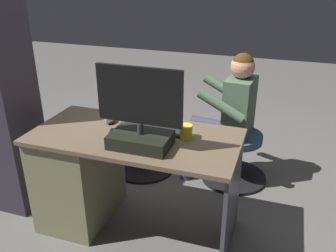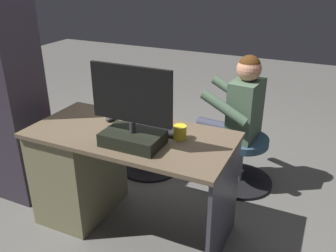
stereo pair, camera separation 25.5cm
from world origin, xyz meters
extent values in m
plane|color=#5F5E59|center=(0.00, 0.00, 0.00)|extent=(10.00, 10.00, 0.00)
cube|color=brown|center=(0.00, 0.38, 0.71)|extent=(1.32, 0.64, 0.03)
cube|color=#797652|center=(0.44, 0.38, 0.35)|extent=(0.42, 0.59, 0.69)
cube|color=#403F4A|center=(-0.64, 0.38, 0.35)|extent=(0.02, 0.58, 0.69)
cube|color=black|center=(-0.10, 0.51, 0.76)|extent=(0.36, 0.23, 0.08)
cylinder|color=#333338|center=(-0.10, 0.51, 0.84)|extent=(0.04, 0.04, 0.07)
cube|color=black|center=(-0.10, 0.51, 1.04)|extent=(0.51, 0.02, 0.33)
cube|color=#19598C|center=(-0.10, 0.49, 1.04)|extent=(0.47, 0.00, 0.30)
cube|color=black|center=(-0.09, 0.27, 0.73)|extent=(0.42, 0.14, 0.02)
ellipsoid|color=#2A2827|center=(0.22, 0.26, 0.74)|extent=(0.06, 0.10, 0.04)
cylinder|color=yellow|center=(-0.32, 0.32, 0.77)|extent=(0.08, 0.08, 0.09)
cube|color=black|center=(0.13, 0.44, 0.73)|extent=(0.08, 0.16, 0.02)
cube|color=silver|center=(-0.08, 0.44, 0.73)|extent=(0.25, 0.32, 0.02)
cylinder|color=black|center=(0.27, -0.38, 0.01)|extent=(0.56, 0.56, 0.03)
cylinder|color=gray|center=(0.27, -0.38, 0.19)|extent=(0.04, 0.04, 0.34)
cylinder|color=maroon|center=(0.27, -0.38, 0.39)|extent=(0.43, 0.43, 0.06)
ellipsoid|color=tan|center=(0.27, -0.38, 0.52)|extent=(0.17, 0.15, 0.18)
sphere|color=tan|center=(0.27, -0.38, 0.66)|extent=(0.14, 0.14, 0.14)
sphere|color=beige|center=(0.27, -0.44, 0.65)|extent=(0.05, 0.05, 0.05)
sphere|color=tan|center=(0.22, -0.38, 0.72)|extent=(0.06, 0.06, 0.06)
sphere|color=tan|center=(0.32, -0.38, 0.72)|extent=(0.06, 0.06, 0.06)
cylinder|color=tan|center=(0.18, -0.41, 0.55)|extent=(0.05, 0.14, 0.09)
cylinder|color=tan|center=(0.35, -0.41, 0.55)|extent=(0.05, 0.14, 0.09)
cylinder|color=tan|center=(0.22, -0.48, 0.45)|extent=(0.06, 0.11, 0.06)
cylinder|color=tan|center=(0.31, -0.48, 0.45)|extent=(0.06, 0.11, 0.06)
cylinder|color=black|center=(-0.54, -0.47, 0.01)|extent=(0.56, 0.56, 0.03)
cylinder|color=gray|center=(-0.54, -0.47, 0.19)|extent=(0.04, 0.04, 0.34)
cylinder|color=#34556C|center=(-0.54, -0.47, 0.39)|extent=(0.43, 0.43, 0.06)
cube|color=#4D664E|center=(-0.54, -0.47, 0.66)|extent=(0.24, 0.34, 0.48)
sphere|color=tan|center=(-0.54, -0.47, 0.99)|extent=(0.19, 0.19, 0.19)
sphere|color=#4C2C11|center=(-0.54, -0.47, 1.01)|extent=(0.17, 0.17, 0.17)
cylinder|color=#4D664E|center=(-0.43, -0.26, 0.74)|extent=(0.39, 0.12, 0.23)
cylinder|color=#4D664E|center=(-0.38, -0.65, 0.74)|extent=(0.39, 0.12, 0.23)
cylinder|color=#383A4B|center=(-0.35, -0.36, 0.44)|extent=(0.41, 0.16, 0.11)
cylinder|color=#383A4B|center=(-0.15, -0.34, 0.21)|extent=(0.10, 0.10, 0.42)
cylinder|color=#383A4B|center=(-0.33, -0.54, 0.44)|extent=(0.41, 0.16, 0.11)
cylinder|color=#383A4B|center=(-0.13, -0.51, 0.21)|extent=(0.10, 0.10, 0.42)
cube|color=#302A36|center=(1.04, 0.37, 0.77)|extent=(0.44, 0.36, 1.54)
camera|label=1|loc=(-0.85, 2.25, 1.71)|focal=38.47mm
camera|label=2|loc=(-1.09, 2.15, 1.71)|focal=38.47mm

